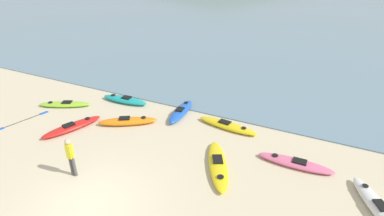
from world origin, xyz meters
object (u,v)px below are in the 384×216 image
at_px(kayak_on_sand_6, 65,104).
at_px(kayak_on_sand_8, 227,126).
at_px(kayak_on_sand_0, 218,165).
at_px(kayak_on_sand_2, 295,163).
at_px(kayak_on_sand_3, 377,206).
at_px(kayak_on_sand_4, 72,127).
at_px(kayak_on_sand_5, 181,111).
at_px(kayak_on_sand_1, 125,100).
at_px(person_near_foreground, 70,155).
at_px(loose_paddle, 23,121).
at_px(kayak_on_sand_7, 128,121).

distance_m(kayak_on_sand_6, kayak_on_sand_8, 9.58).
relative_size(kayak_on_sand_0, kayak_on_sand_2, 1.08).
distance_m(kayak_on_sand_0, kayak_on_sand_6, 10.28).
bearing_deg(kayak_on_sand_6, kayak_on_sand_3, -4.19).
bearing_deg(kayak_on_sand_8, kayak_on_sand_4, -152.86).
bearing_deg(kayak_on_sand_5, kayak_on_sand_2, -16.85).
relative_size(kayak_on_sand_4, kayak_on_sand_8, 0.96).
bearing_deg(kayak_on_sand_1, kayak_on_sand_6, -144.91).
relative_size(kayak_on_sand_0, kayak_on_sand_8, 1.01).
distance_m(kayak_on_sand_2, kayak_on_sand_3, 3.20).
bearing_deg(kayak_on_sand_8, person_near_foreground, -123.94).
bearing_deg(loose_paddle, kayak_on_sand_1, 51.26).
height_order(kayak_on_sand_0, kayak_on_sand_6, kayak_on_sand_0).
height_order(kayak_on_sand_0, kayak_on_sand_5, kayak_on_sand_5).
relative_size(kayak_on_sand_1, loose_paddle, 1.10).
height_order(kayak_on_sand_0, loose_paddle, kayak_on_sand_0).
distance_m(kayak_on_sand_1, kayak_on_sand_5, 3.75).
bearing_deg(kayak_on_sand_7, kayak_on_sand_2, 1.80).
relative_size(kayak_on_sand_3, loose_paddle, 1.07).
xyz_separation_m(kayak_on_sand_0, kayak_on_sand_8, (-0.77, 3.22, 0.01)).
xyz_separation_m(kayak_on_sand_0, kayak_on_sand_4, (-7.77, -0.36, 0.01)).
height_order(kayak_on_sand_1, kayak_on_sand_2, kayak_on_sand_1).
height_order(kayak_on_sand_1, kayak_on_sand_5, kayak_on_sand_5).
bearing_deg(kayak_on_sand_6, person_near_foreground, -39.83).
height_order(kayak_on_sand_3, person_near_foreground, person_near_foreground).
bearing_deg(loose_paddle, kayak_on_sand_7, 22.91).
xyz_separation_m(kayak_on_sand_5, loose_paddle, (-7.19, -4.43, -0.17)).
bearing_deg(kayak_on_sand_3, kayak_on_sand_5, 160.63).
distance_m(kayak_on_sand_1, kayak_on_sand_2, 10.36).
distance_m(kayak_on_sand_0, loose_paddle, 10.84).
xyz_separation_m(kayak_on_sand_6, loose_paddle, (-0.62, -2.31, -0.11)).
bearing_deg(kayak_on_sand_7, kayak_on_sand_3, -5.41).
height_order(kayak_on_sand_3, kayak_on_sand_4, kayak_on_sand_3).
bearing_deg(kayak_on_sand_1, kayak_on_sand_4, -96.25).
height_order(kayak_on_sand_0, person_near_foreground, person_near_foreground).
relative_size(kayak_on_sand_1, kayak_on_sand_4, 0.96).
xyz_separation_m(kayak_on_sand_2, kayak_on_sand_3, (2.91, -1.34, 0.05)).
bearing_deg(kayak_on_sand_7, kayak_on_sand_6, 178.81).
xyz_separation_m(kayak_on_sand_2, kayak_on_sand_5, (-6.45, 1.95, 0.05)).
bearing_deg(loose_paddle, kayak_on_sand_0, 4.89).
relative_size(kayak_on_sand_1, person_near_foreground, 1.79).
xyz_separation_m(kayak_on_sand_2, kayak_on_sand_8, (-3.61, 1.67, 0.02)).
xyz_separation_m(kayak_on_sand_7, loose_paddle, (-5.24, -2.22, -0.16)).
bearing_deg(kayak_on_sand_4, kayak_on_sand_2, 10.25).
height_order(kayak_on_sand_2, kayak_on_sand_6, kayak_on_sand_2).
bearing_deg(kayak_on_sand_7, kayak_on_sand_4, -143.11).
bearing_deg(kayak_on_sand_3, kayak_on_sand_6, 175.81).
bearing_deg(loose_paddle, kayak_on_sand_6, 74.93).
relative_size(kayak_on_sand_4, person_near_foreground, 1.87).
xyz_separation_m(kayak_on_sand_4, person_near_foreground, (2.82, -2.62, 0.82)).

